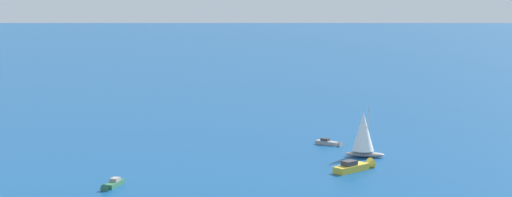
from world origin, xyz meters
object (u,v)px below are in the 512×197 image
at_px(motorboat_ahead, 112,184).
at_px(motorboat_far_port, 330,143).
at_px(sailboat_offshore, 363,134).
at_px(motorboat_mid_cluster, 356,166).

bearing_deg(motorboat_ahead, motorboat_far_port, 148.27).
xyz_separation_m(sailboat_offshore, motorboat_mid_cluster, (13.87, 0.46, -4.48)).
distance_m(motorboat_far_port, sailboat_offshore, 16.13).
xyz_separation_m(sailboat_offshore, motorboat_ahead, (41.30, -42.75, -4.77)).
distance_m(motorboat_far_port, motorboat_ahead, 62.43).
relative_size(sailboat_offshore, motorboat_mid_cluster, 1.11).
xyz_separation_m(motorboat_far_port, motorboat_mid_cluster, (25.67, 10.38, 0.29)).
relative_size(motorboat_far_port, sailboat_offshore, 0.61).
relative_size(motorboat_far_port, motorboat_mid_cluster, 0.68).
bearing_deg(motorboat_ahead, motorboat_mid_cluster, 122.42).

